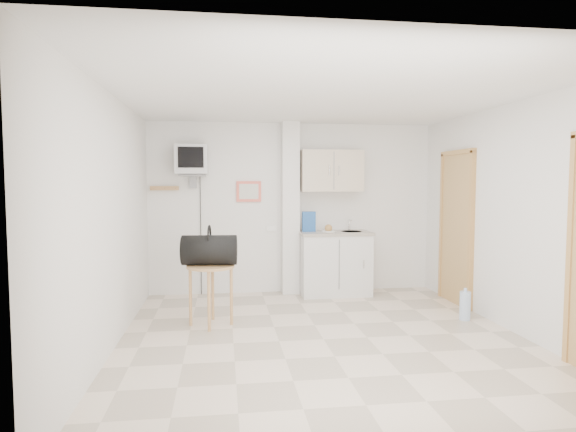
{
  "coord_description": "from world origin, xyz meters",
  "views": [
    {
      "loc": [
        -1.03,
        -4.81,
        1.63
      ],
      "look_at": [
        -0.29,
        0.6,
        1.25
      ],
      "focal_mm": 30.0,
      "sensor_mm": 36.0,
      "label": 1
    }
  ],
  "objects": [
    {
      "name": "ground",
      "position": [
        0.0,
        0.0,
        0.0
      ],
      "size": [
        4.5,
        4.5,
        0.0
      ],
      "primitive_type": "plane",
      "color": "beige",
      "rests_on": "ground"
    },
    {
      "name": "room_envelope",
      "position": [
        0.24,
        0.09,
        1.54
      ],
      "size": [
        4.24,
        4.54,
        2.55
      ],
      "color": "white",
      "rests_on": "ground"
    },
    {
      "name": "kitchenette",
      "position": [
        0.57,
        2.0,
        0.8
      ],
      "size": [
        1.03,
        0.58,
        2.1
      ],
      "color": "silver",
      "rests_on": "ground"
    },
    {
      "name": "crt_television",
      "position": [
        -1.45,
        2.02,
        1.94
      ],
      "size": [
        0.44,
        0.45,
        2.15
      ],
      "color": "slate",
      "rests_on": "ground"
    },
    {
      "name": "round_table",
      "position": [
        -1.17,
        0.67,
        0.58
      ],
      "size": [
        0.54,
        0.54,
        0.7
      ],
      "rotation": [
        0.0,
        0.0,
        -0.07
      ],
      "color": "#A36E49",
      "rests_on": "ground"
    },
    {
      "name": "duffel_bag",
      "position": [
        -1.18,
        0.68,
        0.87
      ],
      "size": [
        0.64,
        0.39,
        0.46
      ],
      "rotation": [
        0.0,
        0.0,
        -0.09
      ],
      "color": "black",
      "rests_on": "round_table"
    },
    {
      "name": "water_bottle",
      "position": [
        1.81,
        0.47,
        0.17
      ],
      "size": [
        0.13,
        0.13,
        0.38
      ],
      "color": "#ADC5E7",
      "rests_on": "ground"
    }
  ]
}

